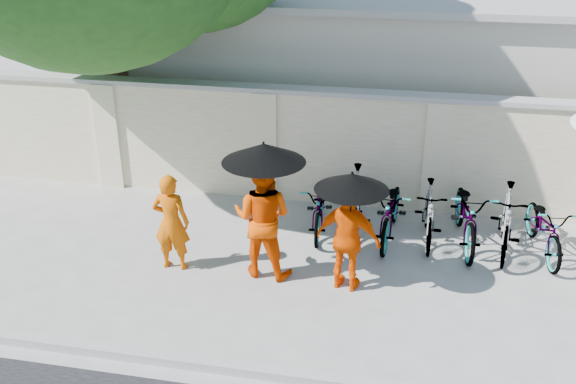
# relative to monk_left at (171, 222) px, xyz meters

# --- Properties ---
(ground) EXTENTS (80.00, 80.00, 0.00)m
(ground) POSITION_rel_monk_left_xyz_m (1.79, -0.42, -0.75)
(ground) COLOR #ABA9A3
(kerb) EXTENTS (40.00, 0.16, 0.12)m
(kerb) POSITION_rel_monk_left_xyz_m (1.79, -2.12, -0.69)
(kerb) COLOR #9A9A98
(kerb) RESTS_ON ground
(compound_wall) EXTENTS (20.00, 0.30, 2.00)m
(compound_wall) POSITION_rel_monk_left_xyz_m (2.79, 2.78, 0.25)
(compound_wall) COLOR #F4E5C9
(compound_wall) RESTS_ON ground
(building_behind) EXTENTS (14.00, 6.00, 3.20)m
(building_behind) POSITION_rel_monk_left_xyz_m (3.79, 6.58, 0.85)
(building_behind) COLOR #B7B3A6
(building_behind) RESTS_ON ground
(monk_left) EXTENTS (0.55, 0.37, 1.49)m
(monk_left) POSITION_rel_monk_left_xyz_m (0.00, 0.00, 0.00)
(monk_left) COLOR #CB5404
(monk_left) RESTS_ON ground
(monk_center) EXTENTS (0.96, 0.79, 1.81)m
(monk_center) POSITION_rel_monk_left_xyz_m (1.34, 0.11, 0.16)
(monk_center) COLOR #E34200
(monk_center) RESTS_ON ground
(parasol_center) EXTENTS (1.16, 1.16, 1.03)m
(parasol_center) POSITION_rel_monk_left_xyz_m (1.39, 0.03, 1.17)
(parasol_center) COLOR black
(parasol_center) RESTS_ON ground
(monk_right) EXTENTS (0.97, 0.58, 1.55)m
(monk_right) POSITION_rel_monk_left_xyz_m (2.59, -0.06, 0.03)
(monk_right) COLOR #EF4D00
(monk_right) RESTS_ON ground
(parasol_right) EXTENTS (0.99, 0.99, 0.91)m
(parasol_right) POSITION_rel_monk_left_xyz_m (2.61, -0.14, 0.93)
(parasol_right) COLOR black
(parasol_right) RESTS_ON ground
(bike_0) EXTENTS (0.74, 1.75, 0.89)m
(bike_0) POSITION_rel_monk_left_xyz_m (1.96, 1.59, -0.30)
(bike_0) COLOR #9899A2
(bike_0) RESTS_ON ground
(bike_1) EXTENTS (0.66, 1.85, 1.09)m
(bike_1) POSITION_rel_monk_left_xyz_m (2.54, 1.63, -0.20)
(bike_1) COLOR #9899A2
(bike_1) RESTS_ON ground
(bike_2) EXTENTS (0.79, 1.88, 0.96)m
(bike_2) POSITION_rel_monk_left_xyz_m (3.12, 1.56, -0.27)
(bike_2) COLOR #9899A2
(bike_2) RESTS_ON ground
(bike_3) EXTENTS (0.50, 1.62, 0.97)m
(bike_3) POSITION_rel_monk_left_xyz_m (3.71, 1.57, -0.26)
(bike_3) COLOR #9899A2
(bike_3) RESTS_ON ground
(bike_4) EXTENTS (0.82, 2.01, 1.03)m
(bike_4) POSITION_rel_monk_left_xyz_m (4.29, 1.59, -0.23)
(bike_4) COLOR #9899A2
(bike_4) RESTS_ON ground
(bike_5) EXTENTS (0.69, 1.79, 1.05)m
(bike_5) POSITION_rel_monk_left_xyz_m (4.87, 1.47, -0.22)
(bike_5) COLOR #9899A2
(bike_5) RESTS_ON ground
(bike_6) EXTENTS (0.81, 1.78, 0.90)m
(bike_6) POSITION_rel_monk_left_xyz_m (5.46, 1.50, -0.30)
(bike_6) COLOR #9899A2
(bike_6) RESTS_ON ground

